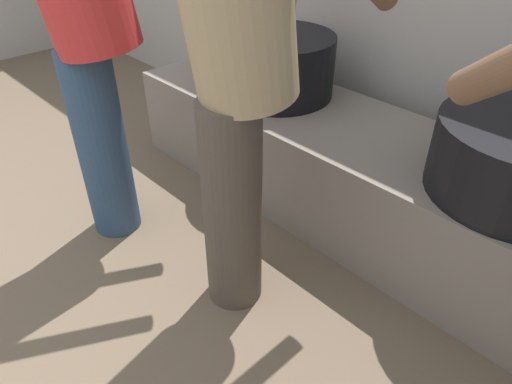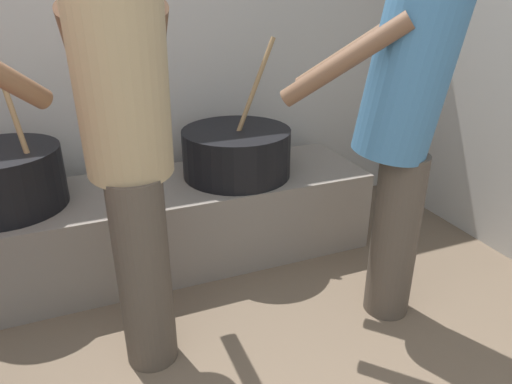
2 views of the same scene
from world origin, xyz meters
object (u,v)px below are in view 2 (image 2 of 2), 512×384
at_px(cooking_pot_main, 237,152).
at_px(cook_in_blue_shirt, 402,121).
at_px(cook_in_tan_shirt, 127,134).
at_px(cooking_pot_secondary, 4,179).

relative_size(cooking_pot_main, cook_in_blue_shirt, 0.45).
height_order(cook_in_blue_shirt, cook_in_tan_shirt, cook_in_tan_shirt).
height_order(cooking_pot_main, cook_in_blue_shirt, cook_in_blue_shirt).
bearing_deg(cooking_pot_main, cook_in_tan_shirt, -133.22).
height_order(cooking_pot_main, cook_in_tan_shirt, cook_in_tan_shirt).
xyz_separation_m(cook_in_blue_shirt, cook_in_tan_shirt, (-1.03, 0.11, 0.03)).
bearing_deg(cooking_pot_secondary, cook_in_tan_shirt, -54.28).
bearing_deg(cook_in_tan_shirt, cook_in_blue_shirt, -6.30).
bearing_deg(cook_in_blue_shirt, cooking_pot_secondary, 152.42).
bearing_deg(cooking_pot_main, cook_in_blue_shirt, -61.98).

